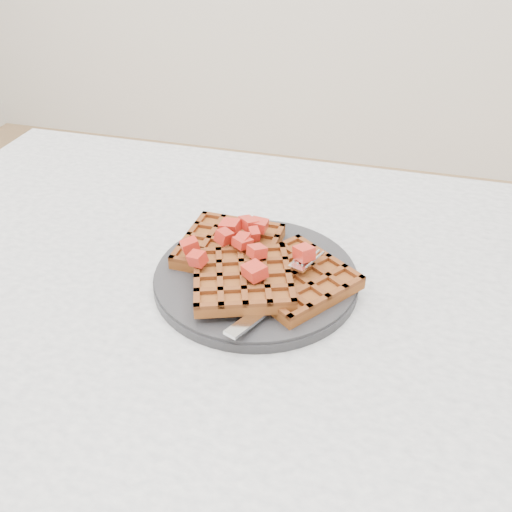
{
  "coord_description": "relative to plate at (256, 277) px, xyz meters",
  "views": [
    {
      "loc": [
        0.1,
        -0.5,
        1.18
      ],
      "look_at": [
        -0.05,
        0.04,
        0.79
      ],
      "focal_mm": 40.0,
      "sensor_mm": 36.0,
      "label": 1
    }
  ],
  "objects": [
    {
      "name": "fork",
      "position": [
        0.04,
        -0.04,
        0.02
      ],
      "size": [
        0.09,
        0.18,
        0.02
      ],
      "primitive_type": null,
      "rotation": [
        0.0,
        0.0,
        -0.38
      ],
      "color": "silver",
      "rests_on": "plate"
    },
    {
      "name": "plate",
      "position": [
        0.0,
        0.0,
        0.0
      ],
      "size": [
        0.25,
        0.25,
        0.02
      ],
      "primitive_type": "cylinder",
      "color": "#252528",
      "rests_on": "table"
    },
    {
      "name": "table",
      "position": [
        0.05,
        -0.04,
        -0.12
      ],
      "size": [
        1.2,
        0.8,
        0.75
      ],
      "color": "silver",
      "rests_on": "ground"
    },
    {
      "name": "strawberry_pile",
      "position": [
        0.0,
        0.0,
        0.05
      ],
      "size": [
        0.15,
        0.15,
        0.02
      ],
      "primitive_type": null,
      "color": "#9D0800",
      "rests_on": "waffles"
    },
    {
      "name": "waffles",
      "position": [
        0.0,
        -0.0,
        0.02
      ],
      "size": [
        0.24,
        0.21,
        0.03
      ],
      "color": "brown",
      "rests_on": "plate"
    }
  ]
}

